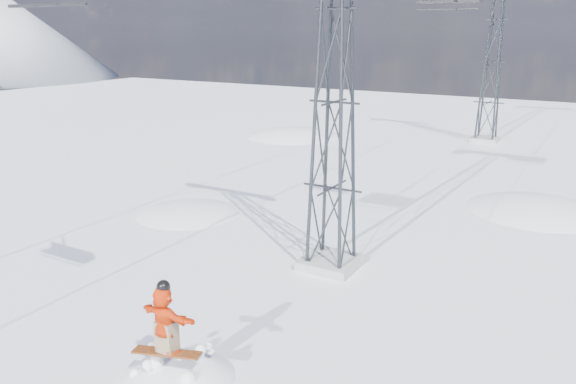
% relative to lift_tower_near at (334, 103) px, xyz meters
% --- Properties ---
extents(snow_terrain, '(39.00, 37.00, 22.00)m').
position_rel_lift_tower_near_xyz_m(snow_terrain, '(-5.57, 13.24, -15.06)').
color(snow_terrain, white).
rests_on(snow_terrain, ground).
extents(lift_tower_near, '(5.20, 1.80, 11.43)m').
position_rel_lift_tower_near_xyz_m(lift_tower_near, '(0.00, 0.00, 0.00)').
color(lift_tower_near, '#999999').
rests_on(lift_tower_near, ground).
extents(lift_tower_far, '(5.20, 1.80, 11.43)m').
position_rel_lift_tower_near_xyz_m(lift_tower_far, '(0.00, 25.00, 0.00)').
color(lift_tower_far, '#999999').
rests_on(lift_tower_far, ground).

